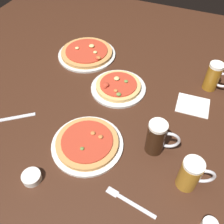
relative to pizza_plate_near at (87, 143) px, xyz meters
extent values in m
cube|color=#3D2114|center=(0.03, 0.20, -0.03)|extent=(2.40, 2.40, 0.03)
cylinder|color=silver|center=(0.00, 0.00, -0.01)|extent=(0.30, 0.30, 0.01)
cylinder|color=tan|center=(0.00, 0.00, 0.00)|extent=(0.26, 0.26, 0.02)
cylinder|color=#B73823|center=(0.00, 0.00, 0.02)|extent=(0.21, 0.21, 0.01)
ellipsoid|color=olive|center=(0.00, -0.05, 0.02)|extent=(0.02, 0.02, 0.01)
ellipsoid|color=#C67038|center=(0.01, 0.04, 0.02)|extent=(0.02, 0.02, 0.01)
ellipsoid|color=#C67038|center=(0.05, 0.03, 0.02)|extent=(0.02, 0.02, 0.01)
cylinder|color=silver|center=(-0.29, 0.57, -0.01)|extent=(0.34, 0.34, 0.01)
cylinder|color=tan|center=(-0.29, 0.57, 0.00)|extent=(0.30, 0.30, 0.02)
cylinder|color=#B73823|center=(-0.29, 0.57, 0.02)|extent=(0.25, 0.25, 0.01)
ellipsoid|color=#DBC67A|center=(-0.35, 0.57, 0.03)|extent=(0.02, 0.02, 0.01)
ellipsoid|color=#C67038|center=(-0.19, 0.53, 0.03)|extent=(0.03, 0.03, 0.01)
ellipsoid|color=#DBC67A|center=(-0.23, 0.57, 0.03)|extent=(0.02, 0.02, 0.01)
ellipsoid|color=#DBC67A|center=(-0.27, 0.62, 0.03)|extent=(0.03, 0.03, 0.02)
ellipsoid|color=#B73823|center=(-0.19, 0.52, 0.03)|extent=(0.02, 0.02, 0.01)
cylinder|color=silver|center=(-0.01, 0.37, -0.01)|extent=(0.28, 0.28, 0.01)
cylinder|color=tan|center=(-0.01, 0.37, 0.00)|extent=(0.23, 0.23, 0.02)
cylinder|color=#B73823|center=(-0.01, 0.37, 0.02)|extent=(0.19, 0.19, 0.01)
ellipsoid|color=#DBC67A|center=(-0.03, 0.40, 0.03)|extent=(0.03, 0.03, 0.01)
ellipsoid|color=#B73823|center=(-0.06, 0.32, 0.02)|extent=(0.02, 0.02, 0.01)
ellipsoid|color=#B73823|center=(-0.06, 0.33, 0.03)|extent=(0.03, 0.03, 0.02)
ellipsoid|color=#C67038|center=(0.00, 0.32, 0.02)|extent=(0.02, 0.02, 0.01)
ellipsoid|color=olive|center=(0.02, 0.30, 0.03)|extent=(0.02, 0.02, 0.01)
ellipsoid|color=olive|center=(0.02, 0.40, 0.03)|extent=(0.02, 0.02, 0.01)
cylinder|color=#9E6619|center=(0.42, 0.56, 0.05)|extent=(0.07, 0.07, 0.13)
cylinder|color=white|center=(0.42, 0.56, 0.13)|extent=(0.07, 0.07, 0.01)
torus|color=silver|center=(0.47, 0.56, 0.05)|extent=(0.09, 0.02, 0.09)
cylinder|color=black|center=(0.26, 0.09, 0.06)|extent=(0.07, 0.07, 0.15)
cylinder|color=white|center=(0.26, 0.09, 0.14)|extent=(0.07, 0.07, 0.01)
torus|color=silver|center=(0.31, 0.10, 0.06)|extent=(0.09, 0.03, 0.09)
cylinder|color=#B27A23|center=(0.41, -0.01, 0.05)|extent=(0.08, 0.08, 0.13)
cylinder|color=white|center=(0.41, -0.01, 0.12)|extent=(0.07, 0.07, 0.01)
torus|color=silver|center=(0.46, 0.00, 0.05)|extent=(0.09, 0.04, 0.09)
cylinder|color=silver|center=(-0.12, -0.22, 0.00)|extent=(0.07, 0.07, 0.03)
cube|color=white|center=(0.37, 0.40, -0.01)|extent=(0.16, 0.14, 0.01)
cube|color=silver|center=(0.27, -0.16, -0.01)|extent=(0.16, 0.04, 0.01)
cube|color=silver|center=(0.17, -0.15, -0.01)|extent=(0.05, 0.03, 0.00)
cube|color=silver|center=(-0.38, 0.01, -0.01)|extent=(0.16, 0.13, 0.01)
camera|label=1|loc=(0.32, -0.50, 0.85)|focal=39.52mm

